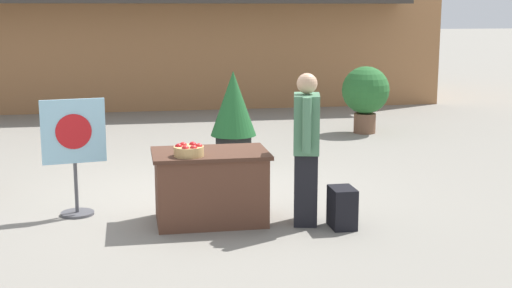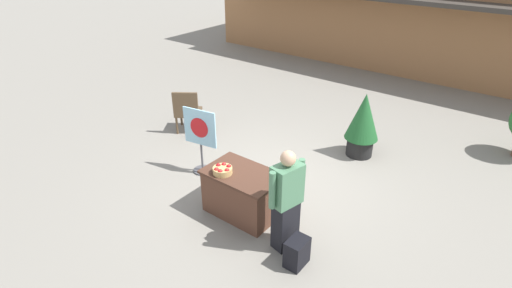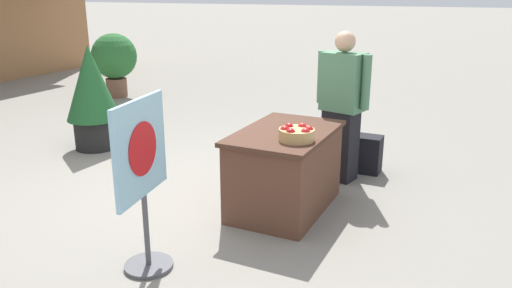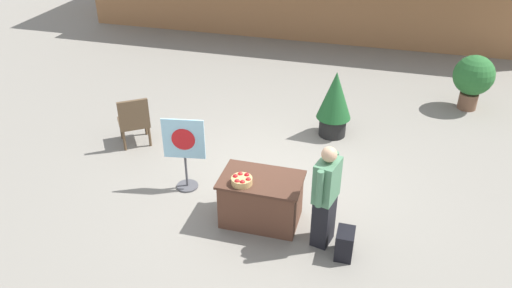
# 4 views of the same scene
# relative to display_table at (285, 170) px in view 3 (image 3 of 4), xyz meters

# --- Properties ---
(ground_plane) EXTENTS (120.00, 120.00, 0.00)m
(ground_plane) POSITION_rel_display_table_xyz_m (-0.09, 1.01, -0.38)
(ground_plane) COLOR gray
(display_table) EXTENTS (1.20, 0.78, 0.76)m
(display_table) POSITION_rel_display_table_xyz_m (0.00, 0.00, 0.00)
(display_table) COLOR brown
(display_table) RESTS_ON ground_plane
(apple_basket) EXTENTS (0.30, 0.30, 0.13)m
(apple_basket) POSITION_rel_display_table_xyz_m (-0.24, -0.20, 0.44)
(apple_basket) COLOR tan
(apple_basket) RESTS_ON display_table
(person_visitor) EXTENTS (0.35, 0.60, 1.58)m
(person_visitor) POSITION_rel_display_table_xyz_m (0.97, -0.23, 0.42)
(person_visitor) COLOR black
(person_visitor) RESTS_ON ground_plane
(backpack) EXTENTS (0.24, 0.34, 0.42)m
(backpack) POSITION_rel_display_table_xyz_m (1.31, -0.44, -0.17)
(backpack) COLOR black
(backpack) RESTS_ON ground_plane
(poster_board) EXTENTS (0.67, 0.36, 1.27)m
(poster_board) POSITION_rel_display_table_xyz_m (-1.41, 0.50, 0.34)
(poster_board) COLOR #4C4C51
(poster_board) RESTS_ON ground_plane
(potted_plant_far_right) EXTENTS (0.67, 0.67, 1.33)m
(potted_plant_far_right) POSITION_rel_display_table_xyz_m (0.68, 2.92, 0.34)
(potted_plant_far_right) COLOR black
(potted_plant_far_right) RESTS_ON ground_plane
(potted_plant_near_left) EXTENTS (0.85, 0.85, 1.20)m
(potted_plant_near_left) POSITION_rel_display_table_xyz_m (3.35, 4.86, 0.35)
(potted_plant_near_left) COLOR brown
(potted_plant_near_left) RESTS_ON ground_plane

